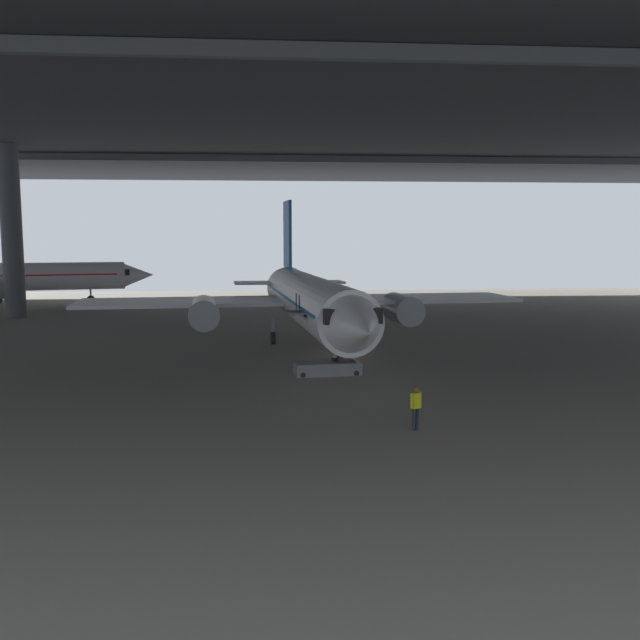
{
  "coord_description": "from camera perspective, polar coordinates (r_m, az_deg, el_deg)",
  "views": [
    {
      "loc": [
        -3.78,
        -41.95,
        7.55
      ],
      "look_at": [
        -0.55,
        -0.09,
        2.43
      ],
      "focal_mm": 38.18,
      "sensor_mm": 36.0,
      "label": 1
    }
  ],
  "objects": [
    {
      "name": "crew_worker_near_nose",
      "position": [
        27.15,
        8.03,
        -7.07
      ],
      "size": [
        0.49,
        0.37,
        1.74
      ],
      "color": "#232838",
      "rests_on": "ground_plane"
    },
    {
      "name": "boarding_stairs",
      "position": [
        37.66,
        0.54,
        -3.5
      ],
      "size": [
        4.13,
        1.85,
        4.47
      ],
      "color": "slate",
      "rests_on": "ground_plane"
    },
    {
      "name": "crew_worker_by_stairs",
      "position": [
        40.97,
        1.7,
        -2.27
      ],
      "size": [
        0.54,
        0.29,
        1.72
      ],
      "color": "#232838",
      "rests_on": "ground_plane"
    },
    {
      "name": "ground_plane",
      "position": [
        42.79,
        0.73,
        -3.21
      ],
      "size": [
        110.0,
        110.0,
        0.0
      ],
      "primitive_type": "plane",
      "color": "gray"
    },
    {
      "name": "hangar_structure",
      "position": [
        56.57,
        -0.66,
        16.18
      ],
      "size": [
        121.0,
        99.0,
        17.26
      ],
      "color": "#4C4F54",
      "rests_on": "ground_plane"
    },
    {
      "name": "airplane_main",
      "position": [
        46.45,
        -0.93,
        1.68
      ],
      "size": [
        32.28,
        33.3,
        10.56
      ],
      "color": "white",
      "rests_on": "ground_plane"
    },
    {
      "name": "airplane_distant",
      "position": [
        82.99,
        -24.54,
        3.28
      ],
      "size": [
        30.3,
        29.75,
        9.83
      ],
      "color": "white",
      "rests_on": "ground_plane"
    }
  ]
}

